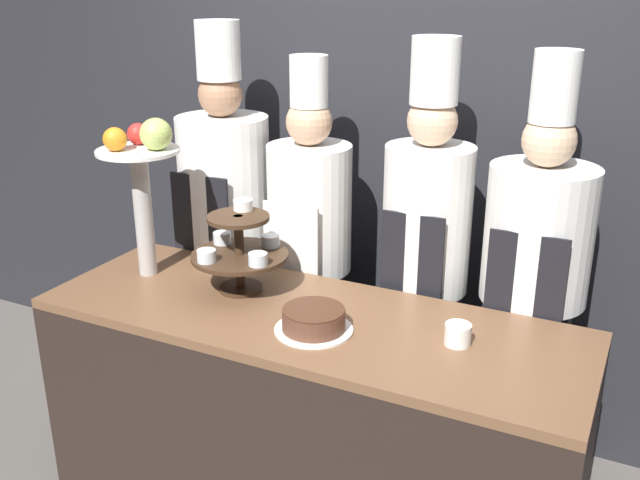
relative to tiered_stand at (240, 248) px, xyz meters
The scene contains 10 objects.
wall_back 0.97m from the tiered_stand, 68.70° to the left, with size 10.00×0.06×2.80m.
buffet_counter 0.70m from the tiered_stand, 14.08° to the right, with size 1.96×0.67×0.88m.
tiered_stand is the anchor object (origin of this frame).
fruit_pedestal 0.49m from the tiered_stand, behind, with size 0.32×0.32×0.63m.
cake_round 0.46m from the tiered_stand, 23.99° to the right, with size 0.27×0.27×0.08m.
cup_white 0.87m from the tiered_stand, ahead, with size 0.09×0.09×0.07m.
chef_left 0.58m from the tiered_stand, 128.66° to the left, with size 0.41×0.41×1.84m.
chef_center_left 0.47m from the tiered_stand, 82.31° to the left, with size 0.36×0.36×1.72m.
chef_center_right 0.74m from the tiered_stand, 38.18° to the left, with size 0.35×0.35×1.81m.
chef_right 1.11m from the tiered_stand, 24.36° to the left, with size 0.39×0.39×1.78m.
Camera 1 is at (1.04, -1.68, 2.00)m, focal length 40.00 mm.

